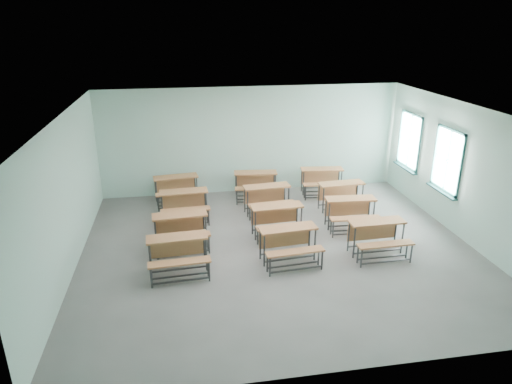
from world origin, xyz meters
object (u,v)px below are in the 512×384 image
at_px(desk_unit_r2c0, 184,201).
at_px(desk_unit_r3c1, 256,181).
at_px(desk_unit_r2c2, 343,193).
at_px(desk_unit_r0c0, 178,250).
at_px(desk_unit_r0c2, 378,233).
at_px(desk_unit_r1c2, 351,209).
at_px(desk_unit_r0c1, 289,240).
at_px(desk_unit_r3c0, 177,186).
at_px(desk_unit_r3c2, 322,178).
at_px(desk_unit_r1c0, 181,226).
at_px(desk_unit_r2c1, 268,196).
at_px(desk_unit_r1c1, 278,217).

relative_size(desk_unit_r2c0, desk_unit_r3c1, 0.97).
bearing_deg(desk_unit_r2c2, desk_unit_r0c0, -153.80).
height_order(desk_unit_r0c2, desk_unit_r1c2, same).
bearing_deg(desk_unit_r1c2, desk_unit_r2c0, 167.29).
xyz_separation_m(desk_unit_r0c1, desk_unit_r1c2, (1.94, 1.42, 0.00)).
bearing_deg(desk_unit_r2c2, desk_unit_r2c0, 174.95).
relative_size(desk_unit_r2c0, desk_unit_r2c2, 0.99).
relative_size(desk_unit_r3c0, desk_unit_r3c1, 1.01).
xyz_separation_m(desk_unit_r0c0, desk_unit_r3c0, (-0.01, 3.94, 0.00)).
height_order(desk_unit_r2c2, desk_unit_r3c0, same).
xyz_separation_m(desk_unit_r3c1, desk_unit_r3c2, (2.04, 0.00, 0.00)).
bearing_deg(desk_unit_r1c0, desk_unit_r1c2, -0.71).
distance_m(desk_unit_r0c1, desk_unit_r2c1, 2.67).
distance_m(desk_unit_r2c0, desk_unit_r3c0, 1.25).
distance_m(desk_unit_r0c2, desk_unit_r3c0, 5.90).
bearing_deg(desk_unit_r3c2, desk_unit_r3c1, -173.74).
xyz_separation_m(desk_unit_r1c0, desk_unit_r1c1, (2.34, 0.13, 0.00)).
bearing_deg(desk_unit_r1c2, desk_unit_r3c2, 93.52).
distance_m(desk_unit_r1c1, desk_unit_r2c1, 1.41).
bearing_deg(desk_unit_r1c1, desk_unit_r0c2, -35.44).
height_order(desk_unit_r1c1, desk_unit_r2c2, same).
bearing_deg(desk_unit_r3c0, desk_unit_r0c2, -48.03).
distance_m(desk_unit_r0c0, desk_unit_r1c2, 4.57).
bearing_deg(desk_unit_r3c1, desk_unit_r1c1, -82.07).
distance_m(desk_unit_r0c0, desk_unit_r1c0, 1.17).
height_order(desk_unit_r2c1, desk_unit_r2c2, same).
bearing_deg(desk_unit_r0c2, desk_unit_r2c2, 87.00).
xyz_separation_m(desk_unit_r0c1, desk_unit_r3c0, (-2.39, 3.89, 0.00)).
bearing_deg(desk_unit_r0c1, desk_unit_r1c2, 31.12).
xyz_separation_m(desk_unit_r2c0, desk_unit_r2c2, (4.32, -0.09, 0.00)).
height_order(desk_unit_r0c1, desk_unit_r3c0, same).
bearing_deg(desk_unit_r3c1, desk_unit_r2c1, -78.49).
bearing_deg(desk_unit_r3c2, desk_unit_r0c0, -131.57).
distance_m(desk_unit_r2c0, desk_unit_r2c1, 2.24).
height_order(desk_unit_r1c2, desk_unit_r2c1, same).
height_order(desk_unit_r2c1, desk_unit_r3c0, same).
xyz_separation_m(desk_unit_r0c0, desk_unit_r2c2, (4.51, 2.60, 0.00)).
bearing_deg(desk_unit_r0c1, desk_unit_r1c0, 149.24).
relative_size(desk_unit_r1c0, desk_unit_r3c0, 0.98).
distance_m(desk_unit_r2c0, desk_unit_r3c2, 4.34).
distance_m(desk_unit_r0c0, desk_unit_r2c0, 2.70).
distance_m(desk_unit_r1c0, desk_unit_r1c2, 4.27).
distance_m(desk_unit_r2c0, desk_unit_r2c2, 4.32).
height_order(desk_unit_r2c1, desk_unit_r3c2, same).
distance_m(desk_unit_r1c2, desk_unit_r3c2, 2.47).
distance_m(desk_unit_r2c2, desk_unit_r3c1, 2.57).
xyz_separation_m(desk_unit_r1c1, desk_unit_r3c2, (1.94, 2.63, 0.00)).
bearing_deg(desk_unit_r2c1, desk_unit_r3c2, 27.14).
height_order(desk_unit_r0c0, desk_unit_r2c0, same).
relative_size(desk_unit_r0c0, desk_unit_r2c2, 1.00).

